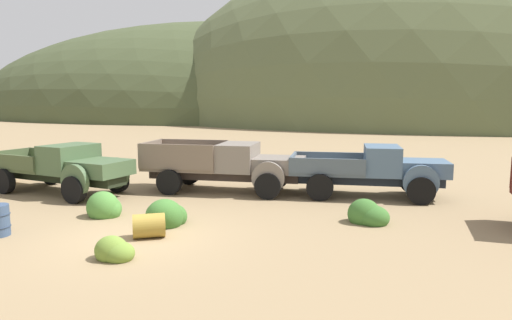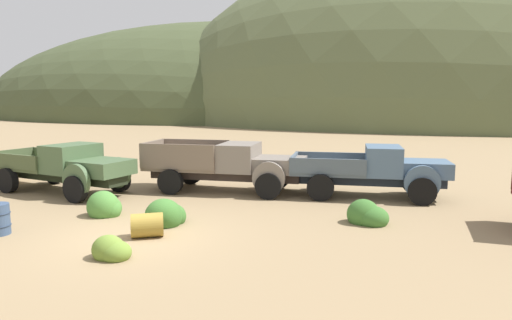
{
  "view_description": "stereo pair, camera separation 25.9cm",
  "coord_description": "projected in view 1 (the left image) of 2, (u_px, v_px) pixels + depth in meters",
  "views": [
    {
      "loc": [
        6.31,
        -10.34,
        3.66
      ],
      "look_at": [
        2.06,
        4.18,
        1.58
      ],
      "focal_mm": 32.29,
      "sensor_mm": 36.0,
      "label": 1
    },
    {
      "loc": [
        6.56,
        -10.27,
        3.66
      ],
      "look_at": [
        2.06,
        4.18,
        1.58
      ],
      "focal_mm": 32.29,
      "sensor_mm": 36.0,
      "label": 2
    }
  ],
  "objects": [
    {
      "name": "truck_primer_gray",
      "position": [
        234.0,
        166.0,
        17.82
      ],
      "size": [
        6.32,
        2.78,
        1.91
      ],
      "rotation": [
        0.0,
        0.0,
        0.08
      ],
      "color": "#3D322D",
      "rests_on": "ground"
    },
    {
      "name": "truck_chalk_blue",
      "position": [
        380.0,
        170.0,
        16.87
      ],
      "size": [
        5.78,
        2.76,
        1.89
      ],
      "rotation": [
        0.0,
        0.0,
        0.1
      ],
      "color": "#262D39",
      "rests_on": "ground"
    },
    {
      "name": "bush_lone_scrub",
      "position": [
        166.0,
        216.0,
        13.36
      ],
      "size": [
        1.29,
        1.29,
        0.99
      ],
      "color": "#3D702D",
      "rests_on": "ground"
    },
    {
      "name": "truck_weathered_green",
      "position": [
        69.0,
        168.0,
        17.38
      ],
      "size": [
        6.28,
        3.17,
        1.89
      ],
      "rotation": [
        0.0,
        0.0,
        -0.17
      ],
      "color": "#232B1B",
      "rests_on": "ground"
    },
    {
      "name": "bush_near_barrel",
      "position": [
        114.0,
        252.0,
        10.47
      ],
      "size": [
        0.96,
        0.7,
        0.68
      ],
      "color": "olive",
      "rests_on": "ground"
    },
    {
      "name": "bush_between_trucks",
      "position": [
        105.0,
        208.0,
        14.21
      ],
      "size": [
        1.08,
        0.99,
        1.01
      ],
      "color": "#4C8438",
      "rests_on": "ground"
    },
    {
      "name": "bush_front_left",
      "position": [
        368.0,
        215.0,
        13.45
      ],
      "size": [
        1.22,
        0.94,
        0.91
      ],
      "color": "#3D702D",
      "rests_on": "ground"
    },
    {
      "name": "oil_drum_tipped",
      "position": [
        149.0,
        226.0,
        12.04
      ],
      "size": [
        1.03,
        0.96,
        0.63
      ],
      "color": "olive",
      "rests_on": "ground"
    },
    {
      "name": "hill_center",
      "position": [
        204.0,
        116.0,
        88.44
      ],
      "size": [
        93.26,
        59.65,
        34.12
      ],
      "primitive_type": "ellipsoid",
      "color": "#424C2D",
      "rests_on": "ground"
    },
    {
      "name": "ground_plane",
      "position": [
        136.0,
        237.0,
        12.09
      ],
      "size": [
        300.0,
        300.0,
        0.0
      ],
      "primitive_type": "plane",
      "color": "#937A56"
    },
    {
      "name": "hill_far_right",
      "position": [
        416.0,
        120.0,
        72.32
      ],
      "size": [
        84.96,
        60.04,
        51.64
      ],
      "primitive_type": "ellipsoid",
      "color": "#56603D",
      "rests_on": "ground"
    }
  ]
}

